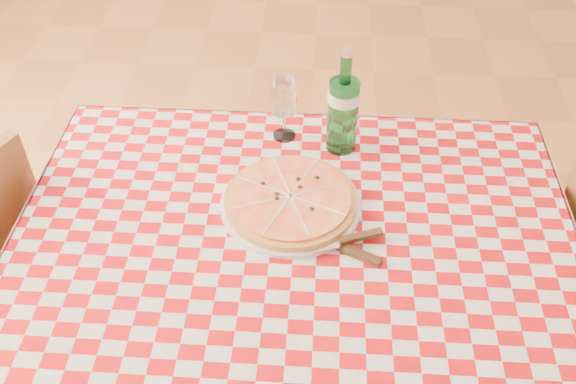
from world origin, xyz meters
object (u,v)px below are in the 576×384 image
at_px(dining_table, 295,257).
at_px(wine_glass, 284,110).
at_px(pizza_plate, 291,200).
at_px(water_bottle, 344,101).

relative_size(dining_table, wine_glass, 6.89).
bearing_deg(dining_table, wine_glass, 97.98).
height_order(dining_table, wine_glass, wine_glass).
height_order(pizza_plate, water_bottle, water_bottle).
xyz_separation_m(dining_table, water_bottle, (0.10, 0.31, 0.24)).
height_order(dining_table, pizza_plate, pizza_plate).
xyz_separation_m(pizza_plate, water_bottle, (0.12, 0.24, 0.12)).
bearing_deg(wine_glass, water_bottle, -13.18).
relative_size(water_bottle, wine_glass, 1.68).
relative_size(dining_table, pizza_plate, 3.56).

